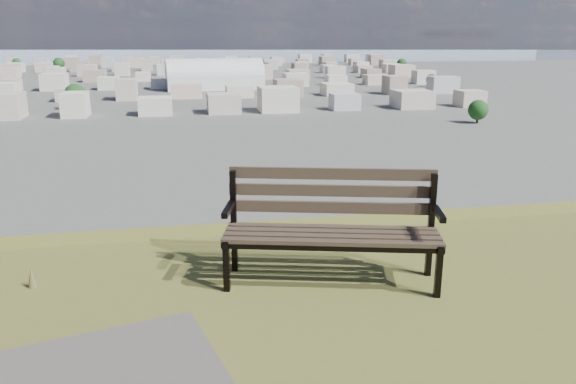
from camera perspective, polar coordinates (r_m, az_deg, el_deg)
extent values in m
cube|color=#3D2E23|center=(4.78, 4.47, -5.14)|extent=(1.85, 0.57, 0.04)
cube|color=#3D2E23|center=(4.89, 4.45, -4.61)|extent=(1.85, 0.57, 0.04)
cube|color=#3D2E23|center=(5.01, 4.44, -4.11)|extent=(1.85, 0.57, 0.04)
cube|color=#3D2E23|center=(5.13, 4.42, -3.64)|extent=(1.85, 0.57, 0.04)
cube|color=#3D2E23|center=(5.16, 4.45, -1.56)|extent=(1.84, 0.52, 0.11)
cube|color=#3D2E23|center=(5.14, 4.49, 0.14)|extent=(1.84, 0.52, 0.11)
cube|color=#3D2E23|center=(5.13, 4.52, 1.86)|extent=(1.84, 0.52, 0.11)
cube|color=black|center=(4.91, -6.27, -7.49)|extent=(0.07, 0.07, 0.46)
cube|color=black|center=(5.24, -5.52, -3.01)|extent=(0.07, 0.07, 0.97)
cube|color=black|center=(5.03, -5.94, -4.46)|extent=(0.18, 0.52, 0.05)
cube|color=black|center=(4.90, -6.12, -1.79)|extent=(0.15, 0.38, 0.05)
cube|color=black|center=(4.94, 15.04, -7.81)|extent=(0.07, 0.07, 0.46)
cube|color=black|center=(5.27, 14.31, -3.34)|extent=(0.07, 0.07, 0.97)
cube|color=black|center=(5.06, 14.75, -4.79)|extent=(0.18, 0.52, 0.05)
cube|color=black|center=(4.93, 15.08, -2.14)|extent=(0.15, 0.38, 0.05)
cube|color=black|center=(4.78, 4.46, -5.71)|extent=(1.84, 0.52, 0.04)
cube|color=black|center=(5.16, 4.41, -4.09)|extent=(1.84, 0.52, 0.04)
cone|color=brown|center=(5.49, -24.59, -7.89)|extent=(0.08, 0.08, 0.19)
cube|color=silver|center=(293.87, -7.46, 10.84)|extent=(49.69, 24.06, 5.36)
cylinder|color=white|center=(293.65, -7.48, 11.36)|extent=(49.69, 24.06, 20.38)
cube|color=beige|center=(211.24, -27.00, 7.63)|extent=(11.00, 11.00, 7.00)
cube|color=#BDAFA2|center=(206.02, -20.52, 8.17)|extent=(11.00, 11.00, 7.00)
cube|color=beige|center=(203.50, -13.78, 8.63)|extent=(11.00, 11.00, 7.00)
cube|color=#B2B3B7|center=(203.80, -6.95, 8.97)|extent=(11.00, 11.00, 7.00)
cube|color=#C1B19C|center=(206.91, -0.23, 9.18)|extent=(11.00, 11.00, 7.00)
cube|color=tan|center=(212.69, 6.22, 9.27)|extent=(11.00, 11.00, 7.00)
cube|color=beige|center=(220.94, 12.26, 9.25)|extent=(11.00, 11.00, 7.00)
cube|color=beige|center=(231.40, 17.80, 9.14)|extent=(11.00, 11.00, 7.00)
cube|color=beige|center=(262.37, -26.68, 8.93)|extent=(11.00, 11.00, 7.00)
cube|color=#B2B3B7|center=(257.06, -21.47, 9.40)|extent=(11.00, 11.00, 7.00)
cube|color=#C1B19C|center=(253.92, -16.07, 9.80)|extent=(11.00, 11.00, 7.00)
cube|color=tan|center=(253.02, -10.58, 10.12)|extent=(11.00, 11.00, 7.00)
cube|color=beige|center=(254.40, -5.08, 10.35)|extent=(11.00, 11.00, 7.00)
cube|color=beige|center=(258.01, 0.31, 10.49)|extent=(11.00, 11.00, 7.00)
cube|color=beige|center=(263.76, 5.52, 10.53)|extent=(11.00, 11.00, 7.00)
cube|color=#BDAFA2|center=(271.53, 10.47, 10.50)|extent=(11.00, 11.00, 7.00)
cube|color=beige|center=(281.13, 15.10, 10.39)|extent=(11.00, 11.00, 7.00)
cube|color=tan|center=(313.59, -26.47, 9.81)|extent=(11.00, 11.00, 7.00)
cube|color=beige|center=(308.23, -22.11, 10.22)|extent=(11.00, 11.00, 7.00)
cube|color=beige|center=(304.67, -17.62, 10.58)|extent=(11.00, 11.00, 7.00)
cube|color=beige|center=(302.97, -13.03, 10.88)|extent=(11.00, 11.00, 7.00)
cube|color=#BDAFA2|center=(303.18, -8.41, 11.11)|extent=(11.00, 11.00, 7.00)
cube|color=beige|center=(305.27, -3.82, 11.27)|extent=(11.00, 11.00, 7.00)
cube|color=#B2B3B7|center=(309.22, 0.68, 11.36)|extent=(11.00, 11.00, 7.00)
cube|color=#C1B19C|center=(314.95, 5.04, 11.38)|extent=(11.00, 11.00, 7.00)
cube|color=tan|center=(322.37, 9.23, 11.34)|extent=(11.00, 11.00, 7.00)
cube|color=beige|center=(331.37, 13.21, 11.25)|extent=(11.00, 11.00, 7.00)
cube|color=#BDAFA2|center=(364.87, -26.32, 10.44)|extent=(11.00, 11.00, 7.00)
cube|color=beige|center=(359.47, -22.57, 10.80)|extent=(11.00, 11.00, 7.00)
cube|color=#B2B3B7|center=(355.61, -18.72, 11.13)|extent=(11.00, 11.00, 7.00)
cube|color=#C1B19C|center=(353.35, -14.79, 11.40)|extent=(11.00, 11.00, 7.00)
cube|color=tan|center=(352.70, -10.82, 11.63)|extent=(11.00, 11.00, 7.00)
cube|color=beige|center=(353.69, -6.85, 11.80)|extent=(11.00, 11.00, 7.00)
cube|color=beige|center=(356.30, -2.92, 11.92)|extent=(11.00, 11.00, 7.00)
cube|color=beige|center=(360.49, 0.94, 11.98)|extent=(11.00, 11.00, 7.00)
cube|color=#BDAFA2|center=(366.21, 4.70, 11.99)|extent=(11.00, 11.00, 7.00)
cube|color=beige|center=(373.38, 8.33, 11.96)|extent=(11.00, 11.00, 7.00)
cube|color=#B2B3B7|center=(381.93, 11.81, 11.88)|extent=(11.00, 11.00, 7.00)
cube|color=beige|center=(416.18, -26.20, 10.92)|extent=(11.00, 11.00, 7.00)
cube|color=beige|center=(410.75, -22.92, 11.24)|extent=(11.00, 11.00, 7.00)
cube|color=beige|center=(406.67, -19.55, 11.53)|extent=(11.00, 11.00, 7.00)
cube|color=#BDAFA2|center=(403.98, -16.12, 11.79)|extent=(11.00, 11.00, 7.00)
cube|color=beige|center=(402.71, -12.64, 12.01)|extent=(11.00, 11.00, 7.00)
cube|color=#B2B3B7|center=(402.86, -9.16, 12.19)|extent=(11.00, 11.00, 7.00)
cube|color=#C1B19C|center=(404.44, -5.68, 12.32)|extent=(11.00, 11.00, 7.00)
cube|color=tan|center=(407.43, -2.24, 12.41)|extent=(11.00, 11.00, 7.00)
cube|color=beige|center=(411.80, 1.14, 12.45)|extent=(11.00, 11.00, 7.00)
cube|color=beige|center=(417.50, 4.44, 12.46)|extent=(11.00, 11.00, 7.00)
cube|color=beige|center=(424.49, 7.64, 12.42)|extent=(11.00, 11.00, 7.00)
cube|color=#BDAFA2|center=(432.69, 10.73, 12.35)|extent=(11.00, 11.00, 7.00)
cube|color=#C1B19C|center=(467.51, -26.11, 11.29)|extent=(11.00, 11.00, 7.00)
cube|color=tan|center=(462.07, -23.19, 11.58)|extent=(11.00, 11.00, 7.00)
cube|color=beige|center=(457.82, -20.20, 11.85)|extent=(11.00, 11.00, 7.00)
cube|color=beige|center=(454.80, -17.15, 12.09)|extent=(11.00, 11.00, 7.00)
cube|color=beige|center=(453.03, -14.07, 12.30)|extent=(11.00, 11.00, 7.00)
cube|color=#BDAFA2|center=(452.53, -10.96, 12.48)|extent=(11.00, 11.00, 7.00)
cube|color=beige|center=(453.30, -7.86, 12.62)|extent=(11.00, 11.00, 7.00)
cube|color=#B2B3B7|center=(455.33, -4.77, 12.72)|extent=(11.00, 11.00, 7.00)
cube|color=#C1B19C|center=(458.62, -1.71, 12.79)|extent=(11.00, 11.00, 7.00)
cube|color=tan|center=(463.13, 1.30, 12.82)|extent=(11.00, 11.00, 7.00)
cube|color=beige|center=(468.82, 4.24, 12.82)|extent=(11.00, 11.00, 7.00)
cube|color=beige|center=(475.66, 7.10, 12.78)|extent=(11.00, 11.00, 7.00)
cube|color=beige|center=(483.59, 9.87, 12.72)|extent=(11.00, 11.00, 7.00)
cube|color=#B2B3B7|center=(518.87, -26.04, 11.59)|extent=(11.00, 11.00, 7.00)
cube|color=#C1B19C|center=(513.40, -23.41, 11.85)|extent=(11.00, 11.00, 7.00)
cube|color=tan|center=(509.02, -20.71, 12.10)|extent=(11.00, 11.00, 7.00)
cube|color=beige|center=(505.73, -17.98, 12.33)|extent=(11.00, 11.00, 7.00)
cube|color=beige|center=(503.57, -15.20, 12.52)|extent=(11.00, 11.00, 7.00)
cube|color=beige|center=(502.55, -12.41, 12.70)|extent=(11.00, 11.00, 7.00)
cube|color=#BDAFA2|center=(502.67, -9.61, 12.84)|extent=(11.00, 11.00, 7.00)
cube|color=beige|center=(503.93, -6.81, 12.95)|extent=(11.00, 11.00, 7.00)
cube|color=#B2B3B7|center=(506.34, -4.03, 13.03)|extent=(11.00, 11.00, 7.00)
cube|color=#C1B19C|center=(509.86, -1.29, 13.09)|extent=(11.00, 11.00, 7.00)
cube|color=tan|center=(514.48, 1.42, 13.11)|extent=(11.00, 11.00, 7.00)
cube|color=beige|center=(520.16, 4.07, 13.10)|extent=(11.00, 11.00, 7.00)
cube|color=beige|center=(526.88, 6.66, 13.07)|extent=(11.00, 11.00, 7.00)
cube|color=beige|center=(534.59, 9.18, 13.02)|extent=(11.00, 11.00, 7.00)
cube|color=#B2B3B7|center=(570.23, -25.98, 11.83)|extent=(11.00, 11.00, 7.00)
cube|color=#C1B19C|center=(564.76, -23.58, 12.08)|extent=(11.00, 11.00, 7.00)
cube|color=tan|center=(560.26, -21.14, 12.31)|extent=(11.00, 11.00, 7.00)
cube|color=beige|center=(556.76, -18.65, 12.52)|extent=(11.00, 11.00, 7.00)
cube|color=beige|center=(554.27, -16.14, 12.70)|extent=(11.00, 11.00, 7.00)
cube|color=beige|center=(552.82, -13.60, 12.87)|extent=(11.00, 11.00, 7.00)
cube|color=#BDAFA2|center=(552.41, -11.05, 13.01)|extent=(11.00, 11.00, 7.00)
cube|color=beige|center=(553.05, -8.50, 13.13)|extent=(11.00, 11.00, 7.00)
cube|color=#B2B3B7|center=(554.72, -5.96, 13.22)|extent=(11.00, 11.00, 7.00)
cube|color=#C1B19C|center=(557.42, -3.43, 13.29)|extent=(11.00, 11.00, 7.00)
cube|color=tan|center=(561.13, -0.94, 13.33)|extent=(11.00, 11.00, 7.00)
cube|color=beige|center=(565.84, 1.52, 13.35)|extent=(11.00, 11.00, 7.00)
cube|color=beige|center=(571.52, 3.94, 13.34)|extent=(11.00, 11.00, 7.00)
cube|color=beige|center=(578.14, 6.30, 13.31)|extent=(11.00, 11.00, 7.00)
cube|color=#BDAFA2|center=(585.67, 8.60, 13.26)|extent=(11.00, 11.00, 7.00)
cylinder|color=#35251A|center=(188.31, 18.67, 6.96)|extent=(0.80, 0.80, 2.10)
sphere|color=#133615|center=(187.90, 18.76, 7.91)|extent=(6.30, 6.30, 6.30)
cylinder|color=#35251A|center=(226.51, -20.70, 8.21)|extent=(0.80, 0.80, 2.70)
sphere|color=#133615|center=(226.09, -20.80, 9.22)|extent=(8.10, 8.10, 8.10)
cylinder|color=#35251A|center=(312.61, 14.34, 10.47)|extent=(0.80, 0.80, 1.95)
sphere|color=#133615|center=(312.38, 14.37, 11.00)|extent=(5.85, 5.85, 5.85)
cylinder|color=#35251A|center=(407.57, -2.24, 12.08)|extent=(0.80, 0.80, 2.25)
sphere|color=#133615|center=(407.37, -2.24, 12.55)|extent=(6.75, 6.75, 6.75)
cylinder|color=#35251A|center=(470.81, -22.19, 11.48)|extent=(0.80, 0.80, 2.85)
sphere|color=#133615|center=(470.60, -22.25, 12.00)|extent=(8.55, 8.55, 8.55)
cylinder|color=#35251A|center=(518.48, -25.79, 11.36)|extent=(0.80, 0.80, 2.40)
sphere|color=#133615|center=(518.31, -25.84, 11.75)|extent=(7.20, 7.20, 7.20)
cylinder|color=#35251A|center=(306.00, -3.06, 10.83)|extent=(0.80, 0.80, 2.10)
sphere|color=#133615|center=(305.75, -3.07, 11.42)|extent=(6.30, 6.30, 6.30)
cylinder|color=#35251A|center=(456.56, 11.45, 12.20)|extent=(0.80, 0.80, 2.55)
sphere|color=#133615|center=(456.36, 11.48, 12.68)|extent=(7.65, 7.65, 7.65)
cube|color=#869CAA|center=(902.31, -11.20, 13.74)|extent=(2400.00, 700.00, 0.12)
cube|color=#8592A5|center=(1400.24, -4.96, 15.50)|extent=(700.00, 220.00, 45.00)
cube|color=#8592A5|center=(1573.59, 13.97, 15.41)|extent=(500.00, 220.00, 60.00)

